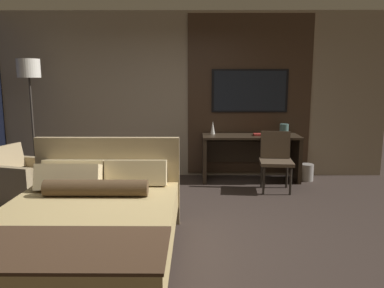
{
  "coord_description": "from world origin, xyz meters",
  "views": [
    {
      "loc": [
        0.32,
        -3.87,
        1.7
      ],
      "look_at": [
        0.28,
        0.83,
        0.87
      ],
      "focal_mm": 35.0,
      "sensor_mm": 36.0,
      "label": 1
    }
  ],
  "objects_px": {
    "armchair_by_window": "(23,181)",
    "vase_short": "(284,129)",
    "bed": "(85,232)",
    "tv": "(250,91)",
    "desk": "(250,150)",
    "desk_chair": "(276,155)",
    "floor_lamp": "(29,79)",
    "waste_bin": "(307,172)",
    "vase_tall": "(213,128)",
    "book": "(260,135)"
  },
  "relations": [
    {
      "from": "desk_chair",
      "to": "waste_bin",
      "type": "xyz_separation_m",
      "value": [
        0.64,
        0.5,
        -0.39
      ]
    },
    {
      "from": "armchair_by_window",
      "to": "vase_short",
      "type": "distance_m",
      "value": 4.13
    },
    {
      "from": "vase_tall",
      "to": "vase_short",
      "type": "height_order",
      "value": "vase_tall"
    },
    {
      "from": "desk",
      "to": "vase_tall",
      "type": "distance_m",
      "value": 0.73
    },
    {
      "from": "vase_tall",
      "to": "tv",
      "type": "bearing_deg",
      "value": 14.79
    },
    {
      "from": "vase_tall",
      "to": "vase_short",
      "type": "relative_size",
      "value": 1.25
    },
    {
      "from": "bed",
      "to": "waste_bin",
      "type": "xyz_separation_m",
      "value": [
        2.88,
        2.87,
        -0.17
      ]
    },
    {
      "from": "desk_chair",
      "to": "vase_short",
      "type": "xyz_separation_m",
      "value": [
        0.26,
        0.61,
        0.32
      ]
    },
    {
      "from": "desk",
      "to": "vase_short",
      "type": "bearing_deg",
      "value": 5.6
    },
    {
      "from": "bed",
      "to": "vase_tall",
      "type": "relative_size",
      "value": 9.83
    },
    {
      "from": "armchair_by_window",
      "to": "vase_short",
      "type": "height_order",
      "value": "vase_short"
    },
    {
      "from": "vase_short",
      "to": "desk_chair",
      "type": "bearing_deg",
      "value": -112.86
    },
    {
      "from": "bed",
      "to": "waste_bin",
      "type": "distance_m",
      "value": 4.07
    },
    {
      "from": "bed",
      "to": "book",
      "type": "xyz_separation_m",
      "value": [
        2.09,
        2.86,
        0.47
      ]
    },
    {
      "from": "tv",
      "to": "desk_chair",
      "type": "height_order",
      "value": "tv"
    },
    {
      "from": "waste_bin",
      "to": "desk_chair",
      "type": "bearing_deg",
      "value": -141.95
    },
    {
      "from": "book",
      "to": "waste_bin",
      "type": "relative_size",
      "value": 0.8
    },
    {
      "from": "floor_lamp",
      "to": "waste_bin",
      "type": "height_order",
      "value": "floor_lamp"
    },
    {
      "from": "bed",
      "to": "floor_lamp",
      "type": "distance_m",
      "value": 3.24
    },
    {
      "from": "floor_lamp",
      "to": "vase_short",
      "type": "relative_size",
      "value": 11.26
    },
    {
      "from": "desk_chair",
      "to": "floor_lamp",
      "type": "bearing_deg",
      "value": -177.04
    },
    {
      "from": "desk",
      "to": "tv",
      "type": "bearing_deg",
      "value": 90.0
    },
    {
      "from": "bed",
      "to": "tv",
      "type": "relative_size",
      "value": 1.68
    },
    {
      "from": "desk_chair",
      "to": "desk",
      "type": "bearing_deg",
      "value": 124.48
    },
    {
      "from": "tv",
      "to": "vase_short",
      "type": "distance_m",
      "value": 0.87
    },
    {
      "from": "bed",
      "to": "desk_chair",
      "type": "xyz_separation_m",
      "value": [
        2.24,
        2.37,
        0.22
      ]
    },
    {
      "from": "vase_tall",
      "to": "desk",
      "type": "bearing_deg",
      "value": -6.86
    },
    {
      "from": "bed",
      "to": "tv",
      "type": "bearing_deg",
      "value": 58.56
    },
    {
      "from": "tv",
      "to": "desk_chair",
      "type": "xyz_separation_m",
      "value": [
        0.31,
        -0.79,
        -0.95
      ]
    },
    {
      "from": "tv",
      "to": "vase_tall",
      "type": "xyz_separation_m",
      "value": [
        -0.63,
        -0.17,
        -0.61
      ]
    },
    {
      "from": "tv",
      "to": "waste_bin",
      "type": "bearing_deg",
      "value": -17.01
    },
    {
      "from": "vase_tall",
      "to": "book",
      "type": "height_order",
      "value": "vase_tall"
    },
    {
      "from": "desk_chair",
      "to": "vase_tall",
      "type": "xyz_separation_m",
      "value": [
        -0.94,
        0.63,
        0.34
      ]
    },
    {
      "from": "desk",
      "to": "vase_short",
      "type": "xyz_separation_m",
      "value": [
        0.56,
        0.06,
        0.34
      ]
    },
    {
      "from": "vase_short",
      "to": "floor_lamp",
      "type": "bearing_deg",
      "value": -173.46
    },
    {
      "from": "desk_chair",
      "to": "vase_tall",
      "type": "relative_size",
      "value": 4.05
    },
    {
      "from": "desk",
      "to": "floor_lamp",
      "type": "relative_size",
      "value": 0.8
    },
    {
      "from": "vase_short",
      "to": "waste_bin",
      "type": "distance_m",
      "value": 0.82
    },
    {
      "from": "bed",
      "to": "book",
      "type": "distance_m",
      "value": 3.57
    },
    {
      "from": "tv",
      "to": "floor_lamp",
      "type": "xyz_separation_m",
      "value": [
        -3.45,
        -0.65,
        0.2
      ]
    },
    {
      "from": "bed",
      "to": "desk",
      "type": "distance_m",
      "value": 3.51
    },
    {
      "from": "desk",
      "to": "book",
      "type": "relative_size",
      "value": 7.12
    },
    {
      "from": "waste_bin",
      "to": "armchair_by_window",
      "type": "bearing_deg",
      "value": -167.28
    },
    {
      "from": "vase_tall",
      "to": "vase_short",
      "type": "xyz_separation_m",
      "value": [
        1.19,
        -0.02,
        -0.02
      ]
    },
    {
      "from": "desk",
      "to": "tv",
      "type": "distance_m",
      "value": 1.0
    },
    {
      "from": "bed",
      "to": "armchair_by_window",
      "type": "distance_m",
      "value": 2.38
    },
    {
      "from": "vase_tall",
      "to": "book",
      "type": "relative_size",
      "value": 0.98
    },
    {
      "from": "armchair_by_window",
      "to": "vase_short",
      "type": "bearing_deg",
      "value": -59.11
    },
    {
      "from": "desk",
      "to": "bed",
      "type": "bearing_deg",
      "value": -123.5
    },
    {
      "from": "bed",
      "to": "tv",
      "type": "xyz_separation_m",
      "value": [
        1.93,
        3.16,
        1.17
      ]
    }
  ]
}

